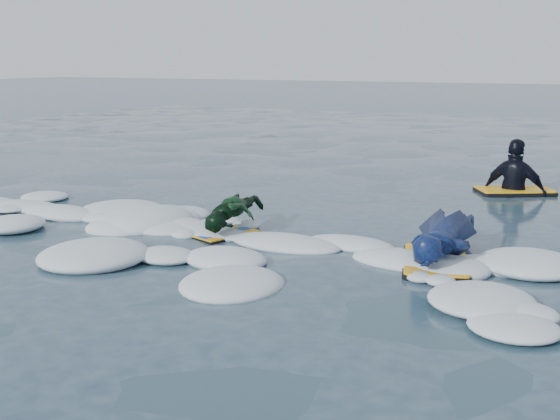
# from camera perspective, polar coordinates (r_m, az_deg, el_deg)

# --- Properties ---
(ground) EXTENTS (120.00, 120.00, 0.00)m
(ground) POSITION_cam_1_polar(r_m,az_deg,el_deg) (7.45, -13.54, -4.13)
(ground) COLOR #1C3A44
(ground) RESTS_ON ground
(foam_band) EXTENTS (12.00, 3.10, 0.30)m
(foam_band) POSITION_cam_1_polar(r_m,az_deg,el_deg) (8.22, -8.79, -2.41)
(foam_band) COLOR silver
(foam_band) RESTS_ON ground
(prone_woman_unit) EXTENTS (0.95, 1.80, 0.46)m
(prone_woman_unit) POSITION_cam_1_polar(r_m,az_deg,el_deg) (7.40, 13.05, -2.34)
(prone_woman_unit) COLOR black
(prone_woman_unit) RESTS_ON ground
(prone_child_unit) EXTENTS (0.71, 1.23, 0.45)m
(prone_child_unit) POSITION_cam_1_polar(r_m,az_deg,el_deg) (8.34, -3.79, -0.48)
(prone_child_unit) COLOR black
(prone_child_unit) RESTS_ON ground
(waiting_rider_unit) EXTENTS (1.30, 1.13, 1.71)m
(waiting_rider_unit) POSITION_cam_1_polar(r_m,az_deg,el_deg) (11.47, 18.51, 1.27)
(waiting_rider_unit) COLOR black
(waiting_rider_unit) RESTS_ON ground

